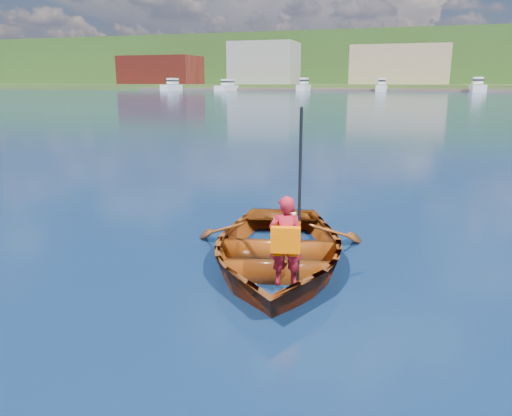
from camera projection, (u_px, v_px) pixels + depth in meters
name	position (u px, v px, depth m)	size (l,w,h in m)	color
ground	(336.00, 263.00, 6.97)	(600.00, 600.00, 0.00)	#112443
rowboat	(276.00, 249.00, 6.80)	(3.43, 4.25, 0.78)	maroon
child_paddler	(286.00, 240.00, 5.82)	(0.44, 0.40, 2.08)	#A81627
shoreline	(417.00, 65.00, 223.37)	(400.00, 140.00, 22.00)	#366124
dock	(378.00, 90.00, 146.75)	(160.03, 10.42, 0.80)	brown
waterfront_buildings	(390.00, 66.00, 159.99)	(202.00, 16.00, 14.00)	maroon
marina_yachts	(417.00, 87.00, 138.92)	(137.85, 13.90, 4.27)	silver
hillside_trees	(329.00, 46.00, 241.81)	(269.63, 84.56, 26.47)	#382314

